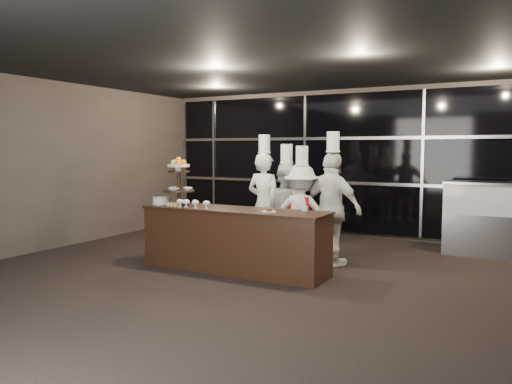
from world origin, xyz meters
The scene contains 14 objects.
room centered at (0.00, 0.00, 1.50)m, with size 10.00×10.00×10.00m.
window_wall centered at (0.00, 4.94, 1.50)m, with size 8.60×0.10×2.80m.
buffet_counter centered at (-0.79, 1.33, 0.47)m, with size 2.84×0.74×0.92m.
display_stand centered at (-1.79, 1.33, 1.34)m, with size 0.48×0.48×0.74m.
compotes centered at (-1.38, 1.11, 1.00)m, with size 0.59×0.11×0.12m.
layer_cake centered at (-2.10, 1.28, 0.97)m, with size 0.30×0.30×0.11m.
pastry_squares centered at (-1.76, 1.16, 0.95)m, with size 0.20×0.13×0.05m.
small_plate centered at (-0.16, 1.23, 0.94)m, with size 0.20×0.20×0.05m.
chef_cup centered at (0.22, 1.58, 0.96)m, with size 0.08×0.08×0.07m, color white.
display_case centered at (2.43, 4.30, 0.69)m, with size 1.46×0.64×1.24m.
chef_a centered at (-0.90, 2.49, 0.89)m, with size 0.66×0.46×2.02m.
chef_b centered at (-0.44, 2.38, 0.80)m, with size 0.93×0.84×1.86m.
chef_c centered at (-0.13, 2.28, 0.78)m, with size 1.06×0.71×1.84m.
chef_d centered at (0.36, 2.31, 0.89)m, with size 1.10×0.71×2.05m.
Camera 1 is at (2.95, -4.85, 1.79)m, focal length 35.00 mm.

